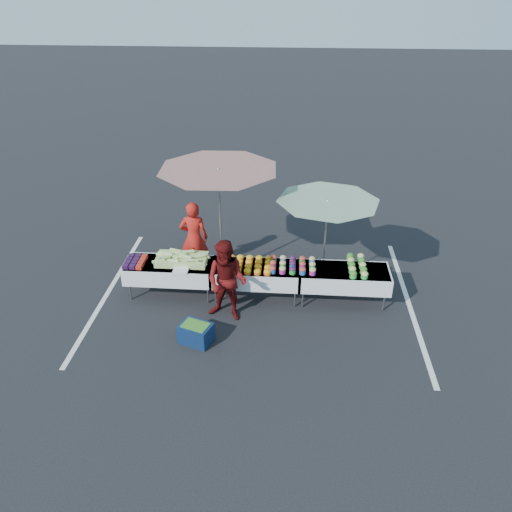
# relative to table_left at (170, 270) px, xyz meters

# --- Properties ---
(ground) EXTENTS (80.00, 80.00, 0.00)m
(ground) POSITION_rel_table_left_xyz_m (1.80, 0.00, -0.58)
(ground) COLOR black
(stripe_left) EXTENTS (0.10, 5.00, 0.00)m
(stripe_left) POSITION_rel_table_left_xyz_m (-1.40, 0.00, -0.58)
(stripe_left) COLOR silver
(stripe_left) RESTS_ON ground
(stripe_right) EXTENTS (0.10, 5.00, 0.00)m
(stripe_right) POSITION_rel_table_left_xyz_m (5.00, 0.00, -0.58)
(stripe_right) COLOR silver
(stripe_right) RESTS_ON ground
(table_left) EXTENTS (1.86, 0.81, 0.75)m
(table_left) POSITION_rel_table_left_xyz_m (0.00, 0.00, 0.00)
(table_left) COLOR white
(table_left) RESTS_ON ground
(table_center) EXTENTS (1.86, 0.81, 0.75)m
(table_center) POSITION_rel_table_left_xyz_m (1.80, 0.00, 0.00)
(table_center) COLOR white
(table_center) RESTS_ON ground
(table_right) EXTENTS (1.86, 0.81, 0.75)m
(table_right) POSITION_rel_table_left_xyz_m (3.60, 0.00, 0.00)
(table_right) COLOR white
(table_right) RESTS_ON ground
(berry_punnets) EXTENTS (0.40, 0.54, 0.08)m
(berry_punnets) POSITION_rel_table_left_xyz_m (-0.71, -0.06, 0.21)
(berry_punnets) COLOR black
(berry_punnets) RESTS_ON table_left
(corn_pile) EXTENTS (1.16, 0.57, 0.26)m
(corn_pile) POSITION_rel_table_left_xyz_m (0.25, 0.04, 0.26)
(corn_pile) COLOR #A7CF6A
(corn_pile) RESTS_ON table_left
(plastic_bags) EXTENTS (0.30, 0.25, 0.05)m
(plastic_bags) POSITION_rel_table_left_xyz_m (0.30, -0.30, 0.19)
(plastic_bags) COLOR white
(plastic_bags) RESTS_ON table_left
(carrot_bowls) EXTENTS (0.95, 0.69, 0.11)m
(carrot_bowls) POSITION_rel_table_left_xyz_m (1.65, -0.01, 0.22)
(carrot_bowls) COLOR orange
(carrot_bowls) RESTS_ON table_center
(potato_cups) EXTENTS (0.94, 0.58, 0.16)m
(potato_cups) POSITION_rel_table_left_xyz_m (2.55, 0.00, 0.25)
(potato_cups) COLOR #2558B0
(potato_cups) RESTS_ON table_right
(bean_baskets) EXTENTS (0.36, 0.86, 0.15)m
(bean_baskets) POSITION_rel_table_left_xyz_m (3.86, 0.08, 0.24)
(bean_baskets) COLOR green
(bean_baskets) RESTS_ON table_right
(vendor) EXTENTS (0.64, 0.43, 1.72)m
(vendor) POSITION_rel_table_left_xyz_m (0.34, 0.95, 0.28)
(vendor) COLOR red
(vendor) RESTS_ON ground
(customer) EXTENTS (0.96, 0.83, 1.69)m
(customer) POSITION_rel_table_left_xyz_m (1.29, -0.75, 0.26)
(customer) COLOR #580D0D
(customer) RESTS_ON ground
(umbrella_left) EXTENTS (3.35, 3.35, 2.57)m
(umbrella_left) POSITION_rel_table_left_xyz_m (0.97, 0.80, 1.75)
(umbrella_left) COLOR black
(umbrella_left) RESTS_ON ground
(umbrella_right) EXTENTS (2.31, 2.31, 2.12)m
(umbrella_right) POSITION_rel_table_left_xyz_m (3.19, 0.40, 1.34)
(umbrella_right) COLOR black
(umbrella_right) RESTS_ON ground
(storage_bin) EXTENTS (0.69, 0.59, 0.38)m
(storage_bin) POSITION_rel_table_left_xyz_m (0.80, -1.55, -0.39)
(storage_bin) COLOR #0D2144
(storage_bin) RESTS_ON ground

